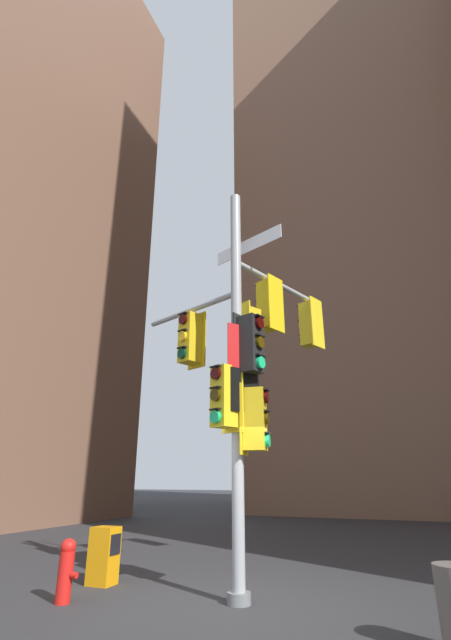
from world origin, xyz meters
TOP-DOWN VIEW (x-y plane):
  - ground at (0.00, 0.00)m, footprint 120.00×120.00m
  - building_mid_block at (1.84, 22.72)m, footprint 15.02×15.02m
  - signal_pole_assembly at (0.06, 0.41)m, footprint 3.50×3.16m
  - fire_hydrant at (-2.42, -0.91)m, footprint 0.33×0.23m
  - newspaper_box at (-2.62, 0.27)m, footprint 0.45×0.36m

SIDE VIEW (x-z plane):
  - ground at x=0.00m, z-range 0.00..0.00m
  - fire_hydrant at x=-2.42m, z-range 0.02..0.88m
  - newspaper_box at x=-2.62m, z-range 0.00..0.91m
  - signal_pole_assembly at x=0.06m, z-range 0.39..7.44m
  - building_mid_block at x=1.84m, z-range 0.00..42.74m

